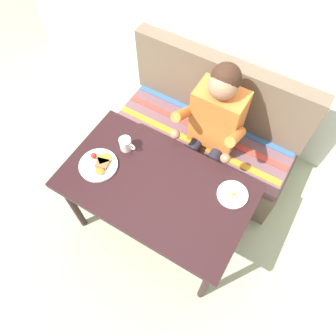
% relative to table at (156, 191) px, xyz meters
% --- Properties ---
extents(ground_plane, '(8.00, 8.00, 0.00)m').
position_rel_table_xyz_m(ground_plane, '(0.00, 0.00, -0.65)').
color(ground_plane, '#9FAA89').
extents(table, '(1.20, 0.70, 0.73)m').
position_rel_table_xyz_m(table, '(0.00, 0.00, 0.00)').
color(table, black).
rests_on(table, ground).
extents(couch, '(1.44, 0.56, 1.00)m').
position_rel_table_xyz_m(couch, '(0.00, 0.76, -0.32)').
color(couch, brown).
rests_on(couch, ground).
extents(person, '(0.45, 0.61, 1.21)m').
position_rel_table_xyz_m(person, '(0.10, 0.59, 0.09)').
color(person, orange).
rests_on(person, ground).
extents(plate_breakfast, '(0.25, 0.25, 0.05)m').
position_rel_table_xyz_m(plate_breakfast, '(-0.39, -0.06, 0.10)').
color(plate_breakfast, white).
rests_on(plate_breakfast, table).
extents(plate_eggs, '(0.19, 0.19, 0.04)m').
position_rel_table_xyz_m(plate_eggs, '(0.44, 0.18, 0.09)').
color(plate_eggs, white).
rests_on(plate_eggs, table).
extents(coffee_mug, '(0.12, 0.08, 0.09)m').
position_rel_table_xyz_m(coffee_mug, '(-0.31, 0.14, 0.13)').
color(coffee_mug, white).
rests_on(coffee_mug, table).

